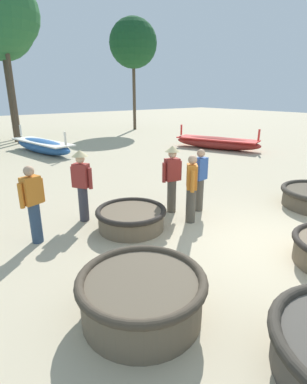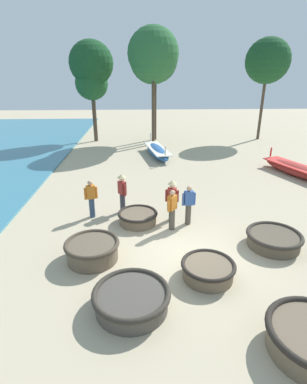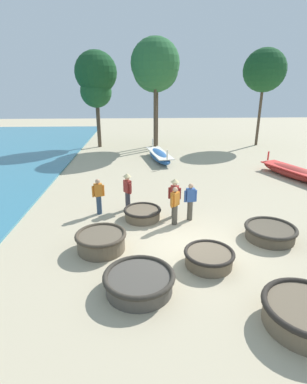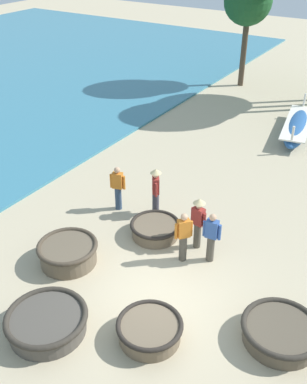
{
  "view_description": "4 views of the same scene",
  "coord_description": "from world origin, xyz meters",
  "px_view_note": "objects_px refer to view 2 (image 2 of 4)",
  "views": [
    {
      "loc": [
        -4.91,
        -2.77,
        2.87
      ],
      "look_at": [
        -1.09,
        2.18,
        0.77
      ],
      "focal_mm": 28.0,
      "sensor_mm": 36.0,
      "label": 1
    },
    {
      "loc": [
        -1.48,
        -8.13,
        5.5
      ],
      "look_at": [
        -0.95,
        3.31,
        0.89
      ],
      "focal_mm": 28.0,
      "sensor_mm": 36.0,
      "label": 2
    },
    {
      "loc": [
        -1.67,
        -8.99,
        5.32
      ],
      "look_at": [
        -1.1,
        3.52,
        0.74
      ],
      "focal_mm": 28.0,
      "sensor_mm": 36.0,
      "label": 3
    },
    {
      "loc": [
        4.32,
        -7.14,
        8.36
      ],
      "look_at": [
        -2.07,
        2.94,
        1.1
      ],
      "focal_mm": 42.0,
      "sensor_mm": 36.0,
      "label": 4
    }
  ],
  "objects_px": {
    "fisherman_standing_right": "(91,198)",
    "fisherman_hauling": "(172,198)",
    "fisherman_crouching": "(189,204)",
    "fisherman_by_coracle": "(172,209)",
    "long_boat_red_hull": "(297,170)",
    "tree_left_mid": "(153,60)",
    "tree_rightmost": "(92,84)",
    "coracle_tilted": "(274,239)",
    "coracle_center": "(138,217)",
    "coracle_beside_post": "(92,250)",
    "tree_tall_back": "(155,60)",
    "long_boat_green_hull": "(157,151)",
    "tree_center": "(153,54)",
    "fisherman_standing_left": "(122,191)",
    "coracle_front_right": "(132,299)",
    "tree_leftmost": "(91,63)",
    "coracle_far_left": "(208,269)",
    "tree_right_mid": "(268,61)"
  },
  "relations": [
    {
      "from": "tree_leftmost",
      "to": "tree_rightmost",
      "type": "bearing_deg",
      "value": 179.48
    },
    {
      "from": "fisherman_standing_right",
      "to": "long_boat_green_hull",
      "type": "bearing_deg",
      "value": 71.18
    },
    {
      "from": "coracle_tilted",
      "to": "coracle_center",
      "type": "height_order",
      "value": "coracle_tilted"
    },
    {
      "from": "long_boat_red_hull",
      "to": "tree_center",
      "type": "distance_m",
      "value": 13.02
    },
    {
      "from": "tree_leftmost",
      "to": "tree_rightmost",
      "type": "relative_size",
      "value": 1.32
    },
    {
      "from": "tree_leftmost",
      "to": "coracle_beside_post",
      "type": "bearing_deg",
      "value": -83.01
    },
    {
      "from": "coracle_beside_post",
      "to": "tree_tall_back",
      "type": "relative_size",
      "value": 0.21
    },
    {
      "from": "fisherman_standing_left",
      "to": "fisherman_standing_right",
      "type": "height_order",
      "value": "fisherman_standing_left"
    },
    {
      "from": "fisherman_crouching",
      "to": "fisherman_by_coracle",
      "type": "xyz_separation_m",
      "value": [
        -0.67,
        -0.39,
        0.0
      ]
    },
    {
      "from": "fisherman_standing_left",
      "to": "tree_tall_back",
      "type": "bearing_deg",
      "value": 81.79
    },
    {
      "from": "long_boat_red_hull",
      "to": "tree_rightmost",
      "type": "xyz_separation_m",
      "value": [
        -12.65,
        9.74,
        4.26
      ]
    },
    {
      "from": "tree_left_mid",
      "to": "coracle_front_right",
      "type": "bearing_deg",
      "value": -94.16
    },
    {
      "from": "long_boat_red_hull",
      "to": "fisherman_crouching",
      "type": "bearing_deg",
      "value": -141.85
    },
    {
      "from": "fisherman_standing_left",
      "to": "fisherman_by_coracle",
      "type": "height_order",
      "value": "fisherman_standing_left"
    },
    {
      "from": "long_boat_green_hull",
      "to": "fisherman_by_coracle",
      "type": "xyz_separation_m",
      "value": [
        -0.06,
        -10.48,
        0.48
      ]
    },
    {
      "from": "coracle_far_left",
      "to": "long_boat_red_hull",
      "type": "bearing_deg",
      "value": 51.62
    },
    {
      "from": "long_boat_green_hull",
      "to": "tree_rightmost",
      "type": "bearing_deg",
      "value": 133.7
    },
    {
      "from": "coracle_beside_post",
      "to": "tree_rightmost",
      "type": "height_order",
      "value": "tree_rightmost"
    },
    {
      "from": "coracle_beside_post",
      "to": "fisherman_crouching",
      "type": "relative_size",
      "value": 1.09
    },
    {
      "from": "coracle_tilted",
      "to": "tree_rightmost",
      "type": "relative_size",
      "value": 0.31
    },
    {
      "from": "coracle_beside_post",
      "to": "fisherman_standing_right",
      "type": "relative_size",
      "value": 1.09
    },
    {
      "from": "coracle_center",
      "to": "long_boat_red_hull",
      "type": "height_order",
      "value": "long_boat_red_hull"
    },
    {
      "from": "tree_leftmost",
      "to": "coracle_center",
      "type": "bearing_deg",
      "value": -76.77
    },
    {
      "from": "long_boat_red_hull",
      "to": "coracle_beside_post",
      "type": "bearing_deg",
      "value": -143.26
    },
    {
      "from": "coracle_front_right",
      "to": "tree_right_mid",
      "type": "relative_size",
      "value": 0.24
    },
    {
      "from": "fisherman_standing_right",
      "to": "tree_tall_back",
      "type": "xyz_separation_m",
      "value": [
        3.3,
        14.88,
        5.52
      ]
    },
    {
      "from": "tree_left_mid",
      "to": "tree_rightmost",
      "type": "bearing_deg",
      "value": 172.04
    },
    {
      "from": "long_boat_green_hull",
      "to": "tree_center",
      "type": "relative_size",
      "value": 0.55
    },
    {
      "from": "tree_rightmost",
      "to": "long_boat_red_hull",
      "type": "bearing_deg",
      "value": -37.58
    },
    {
      "from": "coracle_far_left",
      "to": "long_boat_green_hull",
      "type": "bearing_deg",
      "value": 92.93
    },
    {
      "from": "fisherman_standing_left",
      "to": "tree_left_mid",
      "type": "distance_m",
      "value": 14.57
    },
    {
      "from": "fisherman_standing_right",
      "to": "fisherman_hauling",
      "type": "bearing_deg",
      "value": -7.54
    },
    {
      "from": "tree_left_mid",
      "to": "coracle_tilted",
      "type": "bearing_deg",
      "value": -78.42
    },
    {
      "from": "coracle_tilted",
      "to": "tree_right_mid",
      "type": "distance_m",
      "value": 19.11
    },
    {
      "from": "long_boat_green_hull",
      "to": "tree_leftmost",
      "type": "height_order",
      "value": "tree_leftmost"
    },
    {
      "from": "coracle_front_right",
      "to": "long_boat_red_hull",
      "type": "xyz_separation_m",
      "value": [
        9.15,
        9.95,
        0.04
      ]
    },
    {
      "from": "fisherman_crouching",
      "to": "coracle_beside_post",
      "type": "bearing_deg",
      "value": -146.42
    },
    {
      "from": "coracle_front_right",
      "to": "tree_leftmost",
      "type": "xyz_separation_m",
      "value": [
        -3.42,
        19.68,
        5.81
      ]
    },
    {
      "from": "long_boat_green_hull",
      "to": "tree_rightmost",
      "type": "xyz_separation_m",
      "value": [
        -4.97,
        5.2,
        4.24
      ]
    },
    {
      "from": "fisherman_crouching",
      "to": "tree_center",
      "type": "bearing_deg",
      "value": 93.01
    },
    {
      "from": "coracle_far_left",
      "to": "fisherman_by_coracle",
      "type": "bearing_deg",
      "value": 104.39
    },
    {
      "from": "long_boat_green_hull",
      "to": "fisherman_standing_right",
      "type": "bearing_deg",
      "value": -108.82
    },
    {
      "from": "coracle_front_right",
      "to": "coracle_center",
      "type": "xyz_separation_m",
      "value": [
        0.14,
        4.55,
        -0.04
      ]
    },
    {
      "from": "fisherman_by_coracle",
      "to": "coracle_beside_post",
      "type": "bearing_deg",
      "value": -145.66
    },
    {
      "from": "fisherman_hauling",
      "to": "tree_center",
      "type": "height_order",
      "value": "tree_center"
    },
    {
      "from": "long_boat_red_hull",
      "to": "tree_left_mid",
      "type": "height_order",
      "value": "tree_left_mid"
    },
    {
      "from": "coracle_front_right",
      "to": "tree_tall_back",
      "type": "bearing_deg",
      "value": 85.45
    },
    {
      "from": "fisherman_standing_right",
      "to": "tree_center",
      "type": "height_order",
      "value": "tree_center"
    },
    {
      "from": "long_boat_red_hull",
      "to": "tree_rightmost",
      "type": "relative_size",
      "value": 0.79
    },
    {
      "from": "coracle_front_right",
      "to": "fisherman_crouching",
      "type": "distance_m",
      "value": 4.89
    }
  ]
}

